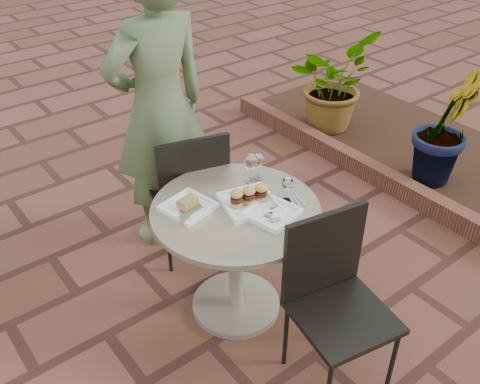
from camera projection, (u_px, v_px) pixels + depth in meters
ground at (225, 272)px, 3.46m from camera, size 60.00×60.00×0.00m
cafe_table at (236, 244)px, 2.94m from camera, size 0.90×0.90×0.73m
chair_far at (190, 186)px, 3.30m from camera, size 0.54×0.54×0.93m
chair_near at (333, 289)px, 2.57m from camera, size 0.52×0.52×0.93m
diner at (159, 109)px, 3.28m from camera, size 0.70×0.46×1.90m
plate_salmon at (188, 206)px, 2.79m from camera, size 0.27×0.27×0.06m
plate_sliders at (249, 199)px, 2.80m from camera, size 0.33×0.33×0.18m
plate_tuna at (272, 213)px, 2.75m from camera, size 0.28×0.28×0.03m
wine_glass_right at (288, 184)px, 2.80m from camera, size 0.06×0.06×0.15m
wine_glass_mid at (251, 162)px, 2.94m from camera, size 0.08×0.08×0.18m
wine_glass_far at (258, 161)px, 2.98m from camera, size 0.07×0.07×0.16m
steel_ramekin at (185, 220)px, 2.69m from camera, size 0.07×0.07×0.04m
cutlery_set at (295, 199)px, 2.87m from camera, size 0.15×0.21×0.00m
planter_curb at (358, 164)px, 4.43m from camera, size 0.12×3.00×0.15m
mulch_bed at (409, 143)px, 4.81m from camera, size 1.30×3.00×0.06m
potted_plant_a at (332, 82)px, 4.80m from camera, size 0.97×0.92×0.86m
potted_plant_b at (445, 127)px, 4.03m from camera, size 0.54×0.45×0.91m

